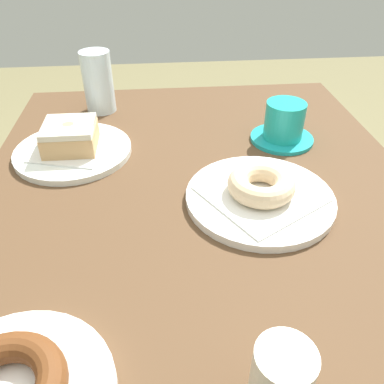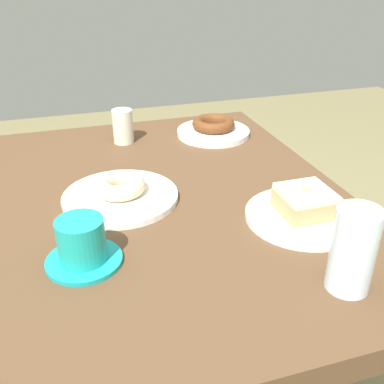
# 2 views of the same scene
# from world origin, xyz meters

# --- Properties ---
(table) EXTENTS (0.96, 0.75, 0.75)m
(table) POSITION_xyz_m (0.00, 0.00, 0.63)
(table) COLOR #523924
(table) RESTS_ON ground_plane
(plate_glazed_square) EXTENTS (0.22, 0.22, 0.01)m
(plate_glazed_square) POSITION_xyz_m (-0.17, -0.23, 0.76)
(plate_glazed_square) COLOR white
(plate_glazed_square) RESTS_ON table
(napkin_glazed_square) EXTENTS (0.16, 0.16, 0.00)m
(napkin_glazed_square) POSITION_xyz_m (-0.17, -0.23, 0.77)
(napkin_glazed_square) COLOR white
(napkin_glazed_square) RESTS_ON plate_glazed_square
(donut_glazed_square) EXTENTS (0.09, 0.09, 0.05)m
(donut_glazed_square) POSITION_xyz_m (-0.17, -0.23, 0.79)
(donut_glazed_square) COLOR tan
(donut_glazed_square) RESTS_ON napkin_glazed_square
(plate_chocolate_ring) EXTENTS (0.20, 0.20, 0.02)m
(plate_chocolate_ring) POSITION_xyz_m (0.31, -0.22, 0.76)
(plate_chocolate_ring) COLOR white
(plate_chocolate_ring) RESTS_ON table
(napkin_chocolate_ring) EXTENTS (0.17, 0.17, 0.00)m
(napkin_chocolate_ring) POSITION_xyz_m (0.31, -0.22, 0.77)
(napkin_chocolate_ring) COLOR white
(napkin_chocolate_ring) RESTS_ON plate_chocolate_ring
(donut_chocolate_ring) EXTENTS (0.12, 0.12, 0.03)m
(donut_chocolate_ring) POSITION_xyz_m (0.31, -0.22, 0.79)
(donut_chocolate_ring) COLOR #5D3217
(donut_chocolate_ring) RESTS_ON napkin_chocolate_ring
(plate_sugar_ring) EXTENTS (0.24, 0.24, 0.01)m
(plate_sugar_ring) POSITION_xyz_m (0.01, 0.09, 0.76)
(plate_sugar_ring) COLOR white
(plate_sugar_ring) RESTS_ON table
(napkin_sugar_ring) EXTENTS (0.22, 0.22, 0.00)m
(napkin_sugar_ring) POSITION_xyz_m (0.01, 0.09, 0.77)
(napkin_sugar_ring) COLOR white
(napkin_sugar_ring) RESTS_ON plate_sugar_ring
(donut_sugar_ring) EXTENTS (0.11, 0.11, 0.03)m
(donut_sugar_ring) POSITION_xyz_m (0.01, 0.09, 0.79)
(donut_sugar_ring) COLOR beige
(donut_sugar_ring) RESTS_ON napkin_sugar_ring
(water_glass) EXTENTS (0.07, 0.07, 0.13)m
(water_glass) POSITION_xyz_m (-0.36, -0.19, 0.82)
(water_glass) COLOR silver
(water_glass) RESTS_ON table
(coffee_cup) EXTENTS (0.12, 0.12, 0.08)m
(coffee_cup) POSITION_xyz_m (-0.18, 0.18, 0.79)
(coffee_cup) COLOR teal
(coffee_cup) RESTS_ON table
(sugar_jar) EXTENTS (0.05, 0.05, 0.09)m
(sugar_jar) POSITION_xyz_m (0.33, 0.03, 0.80)
(sugar_jar) COLOR beige
(sugar_jar) RESTS_ON table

